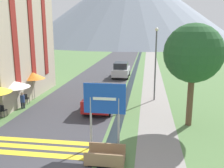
{
  "coord_description": "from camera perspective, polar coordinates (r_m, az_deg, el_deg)",
  "views": [
    {
      "loc": [
        2.9,
        -7.33,
        5.81
      ],
      "look_at": [
        0.44,
        10.0,
        1.87
      ],
      "focal_mm": 40.0,
      "sensor_mm": 36.0,
      "label": 1
    }
  ],
  "objects": [
    {
      "name": "footbridge",
      "position": [
        11.5,
        -1.51,
        -16.39
      ],
      "size": [
        1.7,
        1.1,
        0.65
      ],
      "color": "#846647",
      "rests_on": "ground_plane"
    },
    {
      "name": "drainage_channel",
      "position": [
        37.82,
        5.44,
        3.8
      ],
      "size": [
        0.6,
        60.0,
        0.0
      ],
      "color": "black",
      "rests_on": "ground_plane"
    },
    {
      "name": "streetlamp",
      "position": [
        20.28,
        9.95,
        5.71
      ],
      "size": [
        0.28,
        0.28,
        5.84
      ],
      "color": "#515156",
      "rests_on": "ground_plane"
    },
    {
      "name": "person_seated_far",
      "position": [
        19.52,
        -19.79,
        -3.36
      ],
      "size": [
        0.32,
        0.32,
        1.2
      ],
      "color": "#282833",
      "rests_on": "ground_plane"
    },
    {
      "name": "mountain_distant",
      "position": [
        104.21,
        4.2,
        17.63
      ],
      "size": [
        83.79,
        83.79,
        29.66
      ],
      "color": "gray",
      "rests_on": "ground_plane"
    },
    {
      "name": "cafe_chair_far_right",
      "position": [
        20.49,
        -19.13,
        -3.02
      ],
      "size": [
        0.4,
        0.4,
        0.85
      ],
      "rotation": [
        0.0,
        0.0,
        0.15
      ],
      "color": "#232328",
      "rests_on": "ground_plane"
    },
    {
      "name": "road_sign",
      "position": [
        11.9,
        -1.71,
        -4.83
      ],
      "size": [
        2.02,
        0.11,
        3.28
      ],
      "color": "#9E9EA3",
      "rests_on": "ground_plane"
    },
    {
      "name": "cafe_umbrella_middle_white",
      "position": [
        19.15,
        -21.79,
        0.02
      ],
      "size": [
        2.44,
        2.44,
        2.15
      ],
      "color": "#B7B2A8",
      "rests_on": "ground_plane"
    },
    {
      "name": "person_seated_near",
      "position": [
        18.79,
        -22.67,
        -4.08
      ],
      "size": [
        0.32,
        0.32,
        1.28
      ],
      "color": "#282833",
      "rests_on": "ground_plane"
    },
    {
      "name": "footpath",
      "position": [
        37.79,
        9.08,
        3.69
      ],
      "size": [
        2.2,
        60.0,
        0.01
      ],
      "color": "gray",
      "rests_on": "ground_plane"
    },
    {
      "name": "road",
      "position": [
        38.17,
        -0.13,
        3.94
      ],
      "size": [
        6.4,
        60.0,
        0.01
      ],
      "color": "#38383D",
      "rests_on": "ground_plane"
    },
    {
      "name": "cafe_chair_near_right",
      "position": [
        18.17,
        -23.8,
        -5.39
      ],
      "size": [
        0.4,
        0.4,
        0.85
      ],
      "rotation": [
        0.0,
        0.0,
        0.36
      ],
      "color": "#232328",
      "rests_on": "ground_plane"
    },
    {
      "name": "cafe_umbrella_rear_orange",
      "position": [
        21.37,
        -17.59,
        1.84
      ],
      "size": [
        1.9,
        1.9,
        2.27
      ],
      "color": "#B7B2A8",
      "rests_on": "ground_plane"
    },
    {
      "name": "parked_car_far",
      "position": [
        29.93,
        2.12,
        3.26
      ],
      "size": [
        1.94,
        3.99,
        1.82
      ],
      "color": "#B2B2B7",
      "rests_on": "ground_plane"
    },
    {
      "name": "tree_by_path",
      "position": [
        15.21,
        18.09,
        6.64
      ],
      "size": [
        3.43,
        3.43,
        6.12
      ],
      "color": "brown",
      "rests_on": "ground_plane"
    },
    {
      "name": "ground_plane",
      "position": [
        28.09,
        2.0,
        0.75
      ],
      "size": [
        160.0,
        160.0,
        0.0
      ],
      "primitive_type": "plane",
      "color": "#517542"
    },
    {
      "name": "crosswalk_marking",
      "position": [
        13.39,
        -17.11,
        -13.61
      ],
      "size": [
        5.44,
        1.84,
        0.01
      ],
      "color": "yellow",
      "rests_on": "ground_plane"
    },
    {
      "name": "parked_car_near",
      "position": [
        17.96,
        -2.81,
        -3.16
      ],
      "size": [
        1.94,
        3.99,
        1.82
      ],
      "color": "#A31919",
      "rests_on": "ground_plane"
    }
  ]
}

